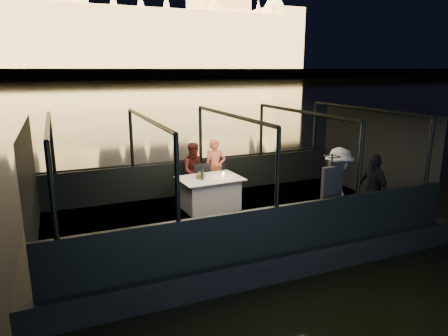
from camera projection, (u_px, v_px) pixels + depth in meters
name	position (u px, v px, depth m)	size (l,w,h in m)	color
river_water	(72.00, 88.00, 80.77)	(500.00, 500.00, 0.00)	black
boat_hull	(231.00, 237.00, 9.18)	(8.60, 4.40, 1.00)	black
boat_deck	(231.00, 218.00, 9.06)	(8.00, 4.00, 0.04)	black
gunwale_port	(201.00, 176.00, 10.74)	(8.00, 0.08, 0.90)	black
gunwale_starboard	(276.00, 230.00, 7.16)	(8.00, 0.08, 0.90)	black
cabin_glass_port	(200.00, 134.00, 10.46)	(8.00, 0.02, 1.40)	#99B2B2
cabin_glass_starboard	(278.00, 168.00, 6.88)	(8.00, 0.02, 1.40)	#99B2B2
cabin_roof_glass	(231.00, 115.00, 8.50)	(8.00, 4.00, 0.02)	#99B2B2
end_wall_fore	(31.00, 188.00, 7.28)	(0.02, 4.00, 2.30)	black
end_wall_aft	(373.00, 153.00, 10.28)	(0.02, 4.00, 2.30)	black
canopy_ribs	(231.00, 168.00, 8.78)	(8.00, 4.00, 2.30)	black
embankment	(60.00, 75.00, 196.87)	(400.00, 140.00, 6.00)	#423D33
parliament_building	(55.00, 4.00, 158.81)	(220.00, 32.00, 60.00)	#F2D18C
dining_table_central	(210.00, 193.00, 9.49)	(1.45, 1.05, 0.77)	white
chair_port_left	(205.00, 184.00, 10.03)	(0.43, 0.43, 0.92)	black
chair_port_right	(221.00, 180.00, 10.40)	(0.41, 0.41, 0.89)	black
coat_stand	(330.00, 193.00, 7.80)	(0.47, 0.37, 1.68)	black
person_woman_coral	(215.00, 168.00, 10.39)	(0.54, 0.36, 1.51)	#EB7255
person_man_maroon	(195.00, 171.00, 10.13)	(0.70, 0.55, 1.47)	#421712
passenger_stripe	(338.00, 186.00, 8.45)	(1.09, 0.61, 1.68)	white
passenger_dark	(373.00, 186.00, 8.42)	(0.91, 0.38, 1.55)	black
wine_bottle	(202.00, 174.00, 9.21)	(0.06, 0.06, 0.30)	#13361B
bread_basket	(200.00, 176.00, 9.38)	(0.22, 0.22, 0.09)	brown
amber_candle	(223.00, 175.00, 9.52)	(0.06, 0.06, 0.08)	yellow
plate_near	(235.00, 176.00, 9.53)	(0.23, 0.23, 0.01)	silver
plate_far	(204.00, 175.00, 9.61)	(0.27, 0.27, 0.02)	silver
wine_glass_white	(200.00, 176.00, 9.23)	(0.06, 0.06, 0.18)	silver
wine_glass_red	(221.00, 169.00, 9.83)	(0.07, 0.07, 0.20)	white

